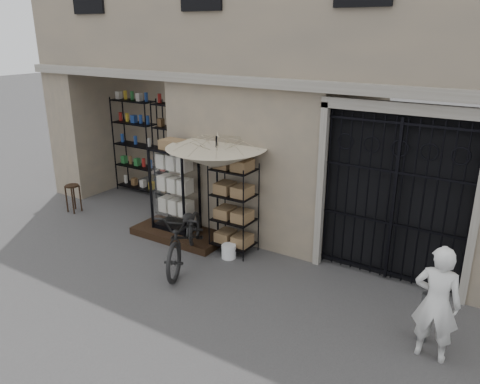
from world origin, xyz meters
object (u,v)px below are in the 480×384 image
Objects in this scene: bicycle at (187,263)px; steel_bollard at (424,317)px; shopkeeper at (428,355)px; market_umbrella at (217,152)px; wooden_stool at (73,198)px; display_cabinet at (175,194)px; wire_rack at (234,210)px; white_bucket at (229,251)px.

steel_bollard is at bearing -24.12° from bicycle.
shopkeeper is (4.39, -0.34, 0.00)m from bicycle.
market_umbrella reaches higher than wooden_stool.
display_cabinet is 1.46m from wire_rack.
steel_bollard is at bearing -62.57° from shopkeeper.
market_umbrella is at bearing 178.78° from wire_rack.
shopkeeper is at bearing -13.64° from white_bucket.
shopkeeper is at bearing -61.44° from steel_bollard.
shopkeeper is at bearing -6.54° from wooden_stool.
display_cabinet is 2.79× the size of wooden_stool.
market_umbrella is 1.90m from white_bucket.
bicycle is (0.99, -0.91, -0.92)m from display_cabinet.
steel_bollard is (3.76, -0.94, -0.50)m from wire_rack.
wire_rack is 0.66× the size of market_umbrella.
market_umbrella is 3.63× the size of steel_bollard.
steel_bollard is (5.22, -0.95, -0.55)m from display_cabinet.
white_bucket is 3.95m from shopkeeper.
market_umbrella reaches higher than bicycle.
white_bucket is 0.42× the size of wooden_stool.
white_bucket is 4.47m from wooden_stool.
market_umbrella reaches higher than white_bucket.
market_umbrella reaches higher than shopkeeper.
display_cabinet reaches higher than bicycle.
white_bucket is 3.75m from steel_bollard.
bicycle is at bearing -34.86° from display_cabinet.
shopkeeper is at bearing -5.30° from display_cabinet.
steel_bollard is (8.14, -0.66, 0.02)m from wooden_stool.
display_cabinet reaches higher than white_bucket.
steel_bollard is at bearing -9.89° from white_bucket.
display_cabinet reaches higher than shopkeeper.
display_cabinet is at bearing 178.23° from market_umbrella.
bicycle reaches higher than steel_bollard.
bicycle is at bearing 179.38° from steel_bollard.
bicycle is at bearing -123.12° from wire_rack.
steel_bollard is at bearing -12.55° from market_umbrella.
wire_rack is 4.42m from wooden_stool.
bicycle is (-0.47, -0.90, -0.87)m from wire_rack.
display_cabinet is 1.51m from market_umbrella.
bicycle is 4.41m from shopkeeper.
market_umbrella is 4.51m from steel_bollard.
white_bucket is (0.44, -0.28, -1.83)m from market_umbrella.
steel_bollard is (3.68, -0.64, 0.24)m from white_bucket.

